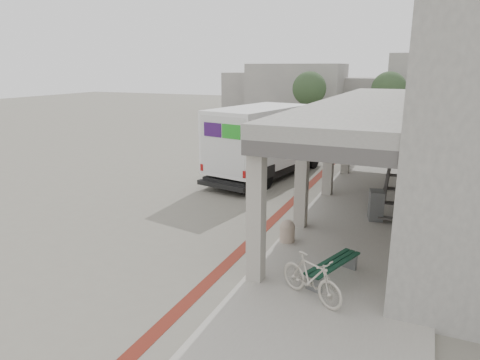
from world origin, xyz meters
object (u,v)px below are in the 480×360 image
at_px(bench, 333,267).
at_px(bicycle_cream, 311,277).
at_px(fedex_truck, 269,139).
at_px(utility_cabinet, 376,205).

xyz_separation_m(bench, bicycle_cream, (-0.25, -1.14, 0.21)).
bearing_deg(bench, bicycle_cream, -82.79).
relative_size(fedex_truck, bicycle_cream, 4.70).
distance_m(fedex_truck, bicycle_cream, 11.84).
relative_size(bench, bicycle_cream, 1.11).
height_order(fedex_truck, utility_cabinet, fedex_truck).
bearing_deg(utility_cabinet, fedex_truck, 127.46).
bearing_deg(bicycle_cream, fedex_truck, 53.21).
height_order(bench, bicycle_cream, bicycle_cream).
bearing_deg(fedex_truck, bicycle_cream, -54.29).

